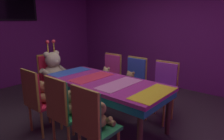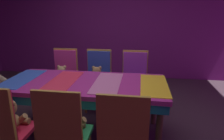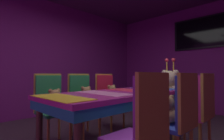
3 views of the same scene
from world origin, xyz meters
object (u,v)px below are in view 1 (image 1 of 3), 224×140
Objects in this scene: king_teddy_bear at (54,68)px; throne_chair at (49,73)px; chair_left_0 at (91,120)px; chair_right_2 at (111,73)px; teddy_left_2 at (45,93)px; chair_right_0 at (164,85)px; chair_left_1 at (62,107)px; chair_right_1 at (135,78)px; teddy_right_2 at (106,75)px; teddy_right_1 at (130,80)px; wall_tv at (8,3)px; teddy_left_0 at (100,116)px; banquet_table at (105,86)px; chair_left_2 at (36,96)px; teddy_left_1 at (71,103)px.

throne_chair is at bearing 180.00° from king_teddy_bear.
chair_left_0 is 2.02m from chair_right_2.
teddy_left_2 is 1.08m from king_teddy_bear.
chair_right_0 reaches higher than teddy_left_2.
chair_left_1 and chair_right_2 have the same top height.
chair_right_1 is 1.00× the size of throne_chair.
chair_right_0 is 3.31× the size of teddy_right_2.
chair_left_1 is at bearing -27.94° from throne_chair.
king_teddy_bear reaches higher than teddy_right_1.
teddy_right_1 is 3.50m from wall_tv.
teddy_left_2 is at bearing 82.94° from chair_left_0.
teddy_left_2 is (-0.01, 1.12, 0.00)m from teddy_left_0.
teddy_right_2 is at bearing 39.84° from teddy_left_0.
teddy_left_0 is at bearing -1.48° from chair_right_0.
wall_tv is (-0.83, 2.51, 1.45)m from chair_right_2.
chair_right_1 is (0.83, 0.01, -0.06)m from banquet_table.
chair_left_1 is 0.59m from chair_left_2.
chair_left_1 is 1.00× the size of chair_right_0.
chair_left_1 is (0.01, 0.53, 0.00)m from chair_left_0.
chair_right_1 is at bearing 1.01° from chair_left_1.
banquet_table is at bearing -35.78° from chair_right_0.
throne_chair is (-0.82, 2.14, 0.00)m from chair_right_0.
teddy_left_2 is 1.15× the size of teddy_right_2.
banquet_table is 2.46× the size of king_teddy_bear.
teddy_left_2 is 0.24× the size of wall_tv.
teddy_left_1 is at bearing -23.60° from throne_chair.
chair_right_0 is at bearing 89.23° from chair_right_1.
wall_tv is at bearing 90.00° from banquet_table.
king_teddy_bear reaches higher than throne_chair.
throne_chair is (-0.83, 0.95, 0.00)m from chair_right_2.
teddy_left_0 is at bearing -89.66° from teddy_left_2.
chair_right_1 is at bearing 18.61° from chair_left_0.
chair_left_2 is 0.15m from teddy_left_2.
chair_left_2 is at bearing 105.29° from teddy_left_1.
teddy_left_0 is (-0.69, -0.56, -0.06)m from banquet_table.
chair_left_0 is 2.11m from king_teddy_bear.
chair_right_0 is (1.66, -0.04, 0.00)m from chair_left_0.
chair_left_1 reaches higher than teddy_right_1.
teddy_left_0 is at bearing 39.84° from teddy_right_2.
throne_chair reaches higher than teddy_left_2.
wall_tv reaches higher than teddy_left_1.
chair_left_0 is 0.70× the size of wall_tv.
teddy_right_1 is (1.39, -0.56, -0.01)m from teddy_left_2.
chair_left_2 reaches higher than teddy_right_2.
teddy_left_0 is at bearing 22.17° from teddy_right_1.
throne_chair is at bearing 62.06° from chair_left_1.
throne_chair reaches higher than banquet_table.
throne_chair is at bearing 54.40° from teddy_left_2.
chair_left_0 is 1.66m from chair_right_0.
wall_tv reaches higher than king_teddy_bear.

